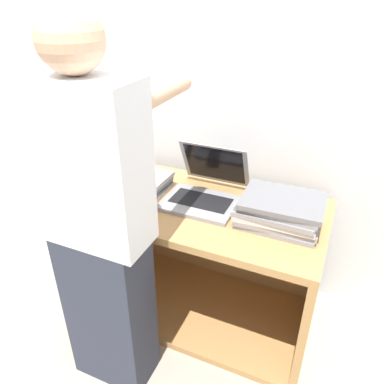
% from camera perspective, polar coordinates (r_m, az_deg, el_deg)
% --- Properties ---
extents(ground_plane, '(12.00, 12.00, 0.00)m').
position_cam_1_polar(ground_plane, '(2.02, -2.74, -22.95)').
color(ground_plane, '#9E9384').
extents(wall_back, '(8.00, 0.05, 2.40)m').
position_cam_1_polar(wall_back, '(1.95, 6.40, 17.48)').
color(wall_back, silver).
rests_on(wall_back, ground_plane).
extents(cart, '(1.18, 0.63, 0.67)m').
position_cam_1_polar(cart, '(2.02, 1.88, -9.23)').
color(cart, '#A87A47').
rests_on(cart, ground_plane).
extents(laptop_open, '(0.34, 0.38, 0.25)m').
position_cam_1_polar(laptop_open, '(1.80, 2.01, 0.33)').
color(laptop_open, gray).
rests_on(laptop_open, cart).
extents(laptop_stack_left, '(0.37, 0.28, 0.09)m').
position_cam_1_polar(laptop_stack_left, '(1.91, -9.12, 1.43)').
color(laptop_stack_left, '#B7B7BC').
rests_on(laptop_stack_left, cart).
extents(laptop_stack_right, '(0.36, 0.28, 0.13)m').
position_cam_1_polar(laptop_stack_right, '(1.66, 13.24, -2.75)').
color(laptop_stack_right, gray).
rests_on(laptop_stack_right, cart).
extents(person, '(0.40, 0.52, 1.55)m').
position_cam_1_polar(person, '(1.46, -13.82, -5.80)').
color(person, '#2D3342').
rests_on(person, ground_plane).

